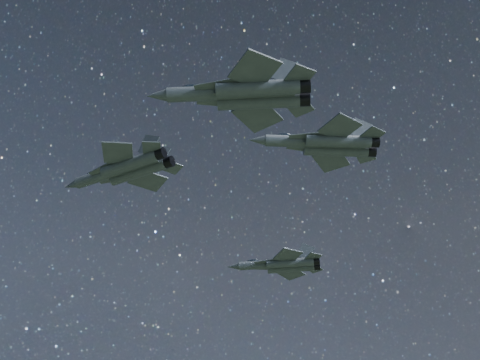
{
  "coord_description": "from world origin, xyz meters",
  "views": [
    {
      "loc": [
        6.03,
        -69.19,
        110.38
      ],
      "look_at": [
        1.9,
        -0.57,
        158.81
      ],
      "focal_mm": 50.0,
      "sensor_mm": 36.0,
      "label": 1
    }
  ],
  "objects": [
    {
      "name": "jet_lead",
      "position": [
        -11.95,
        -4.01,
        158.63
      ],
      "size": [
        16.17,
        10.63,
        4.15
      ],
      "rotation": [
        0.0,
        0.0,
        -0.41
      ],
      "color": "#384146"
    },
    {
      "name": "jet_right",
      "position": [
        3.38,
        -17.28,
        158.11
      ],
      "size": [
        18.0,
        12.87,
        4.61
      ],
      "rotation": [
        0.0,
        0.0,
        -0.0
      ],
      "color": "#384146"
    },
    {
      "name": "jet_slot",
      "position": [
        12.77,
        -4.02,
        161.41
      ],
      "size": [
        16.83,
        11.78,
        4.24
      ],
      "rotation": [
        0.0,
        0.0,
        0.11
      ],
      "color": "#384146"
    },
    {
      "name": "jet_left",
      "position": [
        7.12,
        22.72,
        159.0
      ],
      "size": [
        15.12,
        10.66,
        3.83
      ],
      "rotation": [
        0.0,
        0.0,
        -0.07
      ],
      "color": "#384146"
    }
  ]
}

